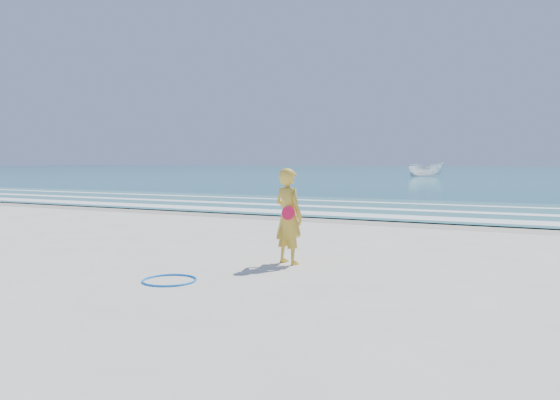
% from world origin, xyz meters
% --- Properties ---
extents(ground, '(400.00, 400.00, 0.00)m').
position_xyz_m(ground, '(0.00, 0.00, 0.00)').
color(ground, silver).
rests_on(ground, ground).
extents(wet_sand, '(400.00, 2.40, 0.00)m').
position_xyz_m(wet_sand, '(0.00, 9.00, 0.00)').
color(wet_sand, '#B2A893').
rests_on(wet_sand, ground).
extents(ocean, '(400.00, 190.00, 0.04)m').
position_xyz_m(ocean, '(0.00, 105.00, 0.02)').
color(ocean, '#19727F').
rests_on(ocean, ground).
extents(shallow, '(400.00, 10.00, 0.01)m').
position_xyz_m(shallow, '(0.00, 14.00, 0.04)').
color(shallow, '#59B7AD').
rests_on(shallow, ocean).
extents(foam_near, '(400.00, 1.40, 0.01)m').
position_xyz_m(foam_near, '(0.00, 10.30, 0.05)').
color(foam_near, white).
rests_on(foam_near, shallow).
extents(foam_mid, '(400.00, 0.90, 0.01)m').
position_xyz_m(foam_mid, '(0.00, 13.20, 0.05)').
color(foam_mid, white).
rests_on(foam_mid, shallow).
extents(foam_far, '(400.00, 0.60, 0.01)m').
position_xyz_m(foam_far, '(0.00, 16.50, 0.05)').
color(foam_far, white).
rests_on(foam_far, shallow).
extents(hoop, '(1.10, 1.10, 0.03)m').
position_xyz_m(hoop, '(0.96, -1.34, 0.02)').
color(hoop, '#0E80FF').
rests_on(hoop, ground).
extents(boat, '(4.84, 3.07, 1.75)m').
position_xyz_m(boat, '(-7.35, 62.75, 0.92)').
color(boat, white).
rests_on(boat, ocean).
extents(woman, '(0.80, 0.67, 1.87)m').
position_xyz_m(woman, '(2.08, 0.95, 0.93)').
color(woman, gold).
rests_on(woman, ground).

